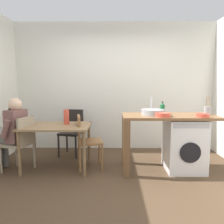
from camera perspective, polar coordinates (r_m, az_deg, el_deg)
The scene contains 17 objects.
ground_plane at distance 3.44m, azimuth 0.57°, elevation -17.26°, with size 5.46×5.46×0.00m, color #4C3826.
wall_back at distance 4.87m, azimuth 0.63°, elevation 6.43°, with size 4.60×0.10×2.70m, color silver.
dining_table at distance 3.84m, azimuth -14.01°, elevation -4.72°, with size 1.10×0.76×0.74m.
chair_person_seat at distance 3.93m, azimuth -22.22°, elevation -6.79°, with size 0.50×0.50×0.90m.
chair_opposite at distance 3.81m, azimuth -6.81°, elevation -6.72°, with size 0.47×0.47×0.90m.
chair_spare_by_wall at distance 4.58m, azimuth -10.09°, elevation -4.39°, with size 0.48×0.48×0.90m.
seated_person at distance 4.00m, azimuth -24.13°, elevation -4.25°, with size 0.55×0.54×1.20m.
kitchen_counter at distance 3.72m, azimuth 11.04°, elevation -3.16°, with size 1.50×0.68×0.92m.
washing_machine at distance 3.90m, azimuth 17.85°, elevation -7.87°, with size 0.60×0.61×0.86m.
sink_basin at distance 3.68m, azimuth 10.33°, elevation -0.04°, with size 0.38×0.38×0.09m, color #9EA0A5.
tap at distance 3.84m, azimuth 9.92°, elevation 1.71°, with size 0.02×0.02×0.28m, color #B2B2B7.
bottle_tall_green at distance 3.84m, azimuth 12.64°, elevation 0.94°, with size 0.08×0.08×0.21m.
mixing_bowl at distance 3.51m, azimuth 12.76°, elevation -0.62°, with size 0.23×0.23×0.06m.
utensil_crock at distance 3.97m, azimuth 23.02°, elevation 0.38°, with size 0.11×0.11×0.30m.
colander at distance 3.66m, azimuth 21.97°, elevation -0.73°, with size 0.20×0.20×0.06m.
vase at distance 3.86m, azimuth -11.59°, elevation -1.23°, with size 0.09×0.09×0.25m, color #D84C38.
scissors at distance 3.63m, azimuth 13.89°, elevation -0.90°, with size 0.15×0.06×0.01m.
Camera 1 is at (0.00, -3.12, 1.44)m, focal length 35.93 mm.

